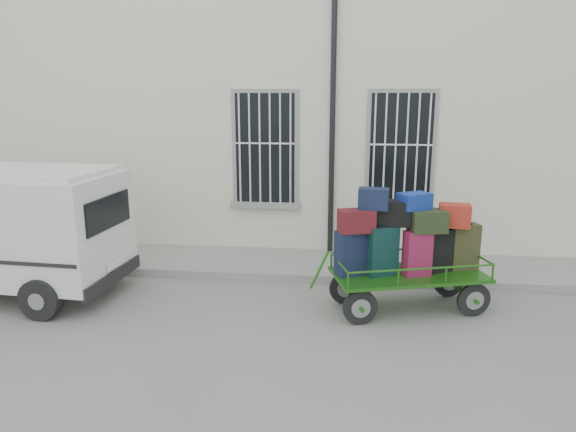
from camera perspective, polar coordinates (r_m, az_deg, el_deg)
The scene contains 4 objects.
ground at distance 8.14m, azimuth -2.90°, elevation -10.67°, with size 80.00×80.00×0.00m, color slate.
building at distance 12.90m, azimuth 1.02°, elevation 11.89°, with size 24.00×5.15×6.00m.
sidewalk at distance 10.14m, azimuth -0.87°, elevation -5.29°, with size 24.00×1.70×0.15m, color gray.
luggage_cart at distance 8.12m, azimuth 13.03°, elevation -3.43°, with size 2.79×1.66×1.95m.
Camera 1 is at (1.25, -7.34, 3.29)m, focal length 32.00 mm.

